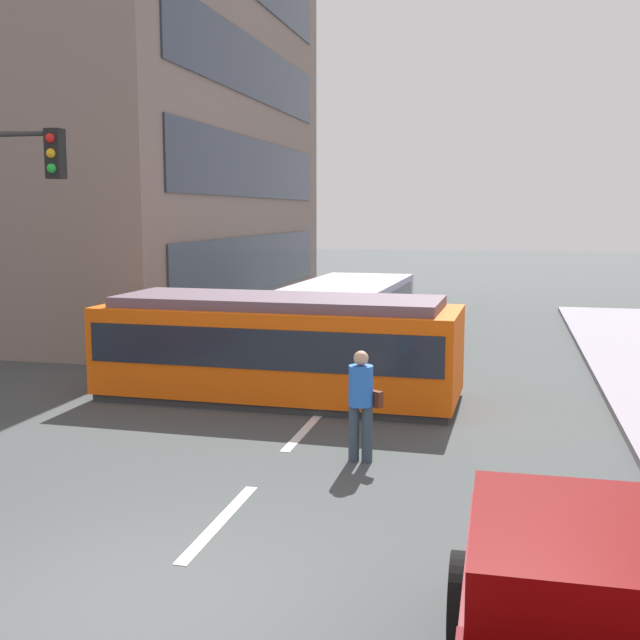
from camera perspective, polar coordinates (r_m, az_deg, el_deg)
ground_plane at (r=17.10m, az=2.21°, el=-4.52°), size 120.00×120.00×0.00m
lane_stripe_1 at (r=9.70m, az=-7.31°, el=-14.40°), size 0.16×2.40×0.01m
lane_stripe_2 at (r=13.31m, az=-1.17°, el=-8.11°), size 0.16×2.40×0.01m
lane_stripe_3 at (r=21.14m, az=4.42°, el=-2.11°), size 0.16×2.40×0.01m
lane_stripe_4 at (r=27.02m, az=6.42°, el=0.05°), size 0.16×2.40×0.01m
streetcar_tram at (r=15.42m, az=-3.03°, el=-1.89°), size 7.10×2.69×2.04m
city_bus at (r=20.97m, az=2.24°, el=0.72°), size 2.69×5.94×1.83m
pedestrian_crossing at (r=11.53m, az=3.03°, el=-5.81°), size 0.51×0.36×1.67m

